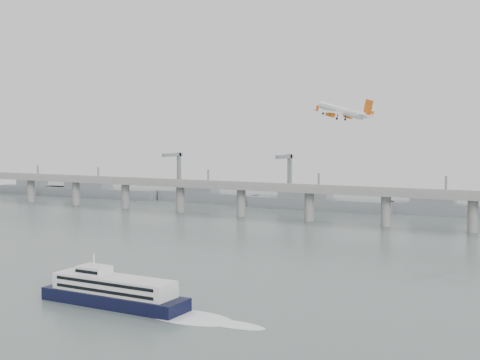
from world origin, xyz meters
The scene contains 5 objects.
ground centered at (0.00, 0.00, 0.00)m, with size 900.00×900.00×0.00m, color #576562.
bridge centered at (-1.15, 200.00, 17.65)m, with size 800.00×22.00×23.90m.
distant_fleet centered at (-155.36, 265.08, 6.22)m, with size 453.00×60.90×40.00m.
ferry centered at (-3.87, -21.29, 4.36)m, with size 85.00×14.91×16.06m.
airliner centered at (28.71, 99.20, 65.77)m, with size 34.37×32.53×11.09m.
Camera 1 is at (130.41, -178.74, 54.11)m, focal length 48.00 mm.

